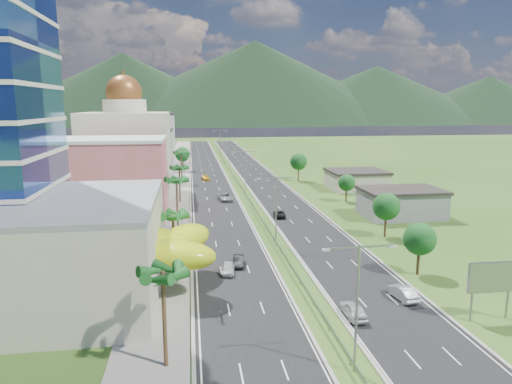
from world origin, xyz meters
name	(u,v)px	position (x,y,z in m)	size (l,w,h in m)	color
ground	(289,267)	(0.00, 0.00, 0.00)	(500.00, 500.00, 0.00)	#2D5119
road_left	(208,173)	(-7.50, 90.00, 0.02)	(11.00, 260.00, 0.04)	black
road_right	(253,172)	(7.50, 90.00, 0.02)	(11.00, 260.00, 0.04)	black
sidewalk_left	(178,173)	(-17.00, 90.00, 0.06)	(7.00, 260.00, 0.12)	gray
median_guardrail	(236,179)	(0.00, 71.99, 0.62)	(0.10, 216.06, 0.76)	gray
streetlight_median_a	(357,295)	(0.00, -25.00, 6.75)	(6.04, 0.25, 11.00)	gray
streetlight_median_b	(276,203)	(0.00, 10.00, 6.75)	(6.04, 0.25, 11.00)	gray
streetlight_median_c	(245,168)	(0.00, 50.00, 6.75)	(6.04, 0.25, 11.00)	gray
streetlight_median_d	(229,150)	(0.00, 95.00, 6.75)	(6.04, 0.25, 11.00)	gray
streetlight_median_e	(220,140)	(0.00, 140.00, 6.75)	(6.04, 0.25, 11.00)	gray
mall_podium	(21,253)	(-32.00, -6.00, 5.50)	(30.00, 24.00, 11.00)	#BCB19B
lime_canopy	(134,248)	(-20.00, -4.00, 4.99)	(18.00, 15.00, 7.40)	#B2C112
pink_shophouse	(112,180)	(-28.00, 32.00, 7.50)	(20.00, 15.00, 15.00)	#C45C50
domed_building	(127,149)	(-28.00, 55.00, 11.35)	(20.00, 20.00, 28.70)	beige
midrise_grey	(142,152)	(-27.00, 80.00, 8.00)	(16.00, 15.00, 16.00)	gray
midrise_beige	(149,150)	(-27.00, 102.00, 6.50)	(16.00, 15.00, 13.00)	#BCB19B
midrise_white	(154,138)	(-27.00, 125.00, 9.00)	(16.00, 15.00, 18.00)	silver
billboard	(492,279)	(17.00, -18.00, 4.42)	(5.20, 0.35, 6.20)	gray
shed_near	(401,204)	(28.00, 25.00, 2.50)	(15.00, 10.00, 5.00)	gray
shed_far	(356,181)	(30.00, 55.00, 2.20)	(14.00, 12.00, 4.40)	#BCB19B
palm_tree_a	(163,277)	(-15.50, -22.00, 8.02)	(3.60, 3.60, 9.10)	#47301C
palm_tree_b	(173,217)	(-15.50, 2.00, 7.06)	(3.60, 3.60, 8.10)	#47301C
palm_tree_c	(177,182)	(-15.50, 22.00, 8.50)	(3.60, 3.60, 9.60)	#47301C
palm_tree_d	(179,169)	(-15.50, 45.00, 7.54)	(3.60, 3.60, 8.60)	#47301C
palm_tree_e	(181,154)	(-15.50, 70.00, 8.31)	(3.60, 3.60, 9.40)	#47301C
leafy_tree_lfar	(183,154)	(-15.50, 95.00, 5.58)	(4.90, 4.90, 8.05)	#47301C
leafy_tree_ra	(420,239)	(16.00, -5.00, 4.78)	(4.20, 4.20, 6.90)	#47301C
leafy_tree_rb	(386,207)	(19.00, 12.00, 5.18)	(4.55, 4.55, 7.47)	#47301C
leafy_tree_rc	(347,183)	(22.00, 40.00, 4.37)	(3.85, 3.85, 6.33)	#47301C
leafy_tree_rd	(299,162)	(18.00, 70.00, 5.58)	(4.90, 4.90, 8.05)	#47301C
mountain_ridge	(255,124)	(60.00, 450.00, 0.00)	(860.00, 140.00, 90.00)	black
car_white_near_left	(228,268)	(-8.47, -1.14, 0.72)	(1.60, 3.99, 1.36)	silver
car_dark_left	(238,261)	(-6.85, 1.58, 0.71)	(1.42, 4.07, 1.34)	black
car_silver_mid_left	(225,197)	(-5.25, 45.22, 0.86)	(2.72, 5.90, 1.64)	#93969A
car_yellow_far_left	(206,178)	(-8.70, 75.07, 0.72)	(1.91, 4.70, 1.36)	gold
car_white_near_right	(353,310)	(3.40, -15.50, 0.82)	(1.84, 4.57, 1.56)	silver
car_silver_right	(402,292)	(10.49, -11.98, 0.81)	(1.62, 4.66, 1.54)	#9FA2A6
car_dark_far_right	(279,214)	(4.07, 27.90, 0.69)	(2.17, 4.70, 1.30)	black
motorcycle	(221,314)	(-10.29, -14.33, 0.71)	(0.64, 2.10, 1.34)	black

